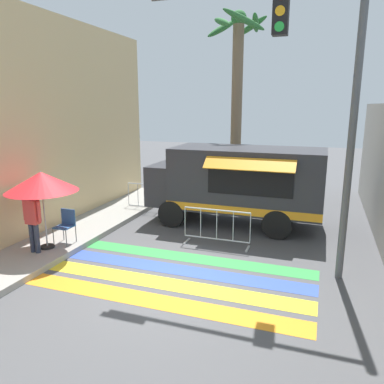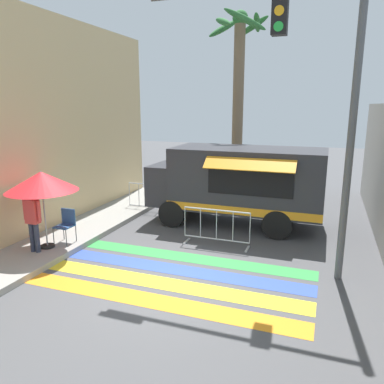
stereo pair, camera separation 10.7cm
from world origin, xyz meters
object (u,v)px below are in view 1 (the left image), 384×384
(patio_umbrella, at_px, (41,182))
(palm_tree, at_px, (237,84))
(folding_chair, at_px, (66,223))
(traffic_signal_pole, at_px, (311,72))
(barricade_side, at_px, (148,198))
(barricade_front, at_px, (217,228))
(food_truck, at_px, (234,180))
(vendor_person, at_px, (33,218))

(patio_umbrella, xyz_separation_m, palm_tree, (3.21, 7.75, 2.71))
(folding_chair, relative_size, palm_tree, 0.12)
(traffic_signal_pole, relative_size, barricade_side, 4.11)
(patio_umbrella, bearing_deg, barricade_front, 26.67)
(barricade_front, xyz_separation_m, barricade_side, (-3.31, 2.44, -0.01))
(food_truck, xyz_separation_m, folding_chair, (-3.79, -3.57, -0.76))
(traffic_signal_pole, height_order, barricade_front, traffic_signal_pole)
(food_truck, distance_m, folding_chair, 5.27)
(traffic_signal_pole, height_order, patio_umbrella, traffic_signal_pole)
(traffic_signal_pole, bearing_deg, food_truck, 126.81)
(folding_chair, height_order, barricade_side, folding_chair)
(folding_chair, xyz_separation_m, barricade_front, (3.82, 1.50, -0.19))
(traffic_signal_pole, relative_size, palm_tree, 0.89)
(barricade_front, relative_size, palm_tree, 0.26)
(food_truck, height_order, vendor_person, food_truck)
(palm_tree, bearing_deg, barricade_side, -127.00)
(barricade_front, height_order, barricade_side, same)
(barricade_front, bearing_deg, patio_umbrella, -153.33)
(vendor_person, distance_m, palm_tree, 9.44)
(traffic_signal_pole, bearing_deg, patio_umbrella, -170.62)
(traffic_signal_pole, relative_size, patio_umbrella, 3.22)
(patio_umbrella, relative_size, folding_chair, 2.23)
(patio_umbrella, height_order, barricade_front, patio_umbrella)
(vendor_person, bearing_deg, barricade_side, 87.25)
(traffic_signal_pole, xyz_separation_m, barricade_side, (-5.57, 3.43, -3.99))
(traffic_signal_pole, height_order, palm_tree, palm_tree)
(food_truck, bearing_deg, vendor_person, -132.61)
(folding_chair, xyz_separation_m, barricade_side, (0.51, 3.95, -0.20))
(food_truck, xyz_separation_m, traffic_signal_pole, (2.29, -3.06, 3.03))
(folding_chair, relative_size, vendor_person, 0.56)
(folding_chair, distance_m, barricade_side, 3.99)
(vendor_person, xyz_separation_m, barricade_side, (0.81, 4.82, -0.57))
(folding_chair, xyz_separation_m, palm_tree, (2.98, 7.22, 3.93))
(vendor_person, relative_size, barricade_side, 1.02)
(patio_umbrella, relative_size, barricade_side, 1.28)
(traffic_signal_pole, relative_size, vendor_person, 4.03)
(traffic_signal_pole, bearing_deg, folding_chair, -175.17)
(vendor_person, xyz_separation_m, barricade_front, (4.12, 2.38, -0.56))
(vendor_person, bearing_deg, barricade_front, 36.84)
(food_truck, xyz_separation_m, patio_umbrella, (-4.02, -4.10, 0.46))
(food_truck, relative_size, patio_umbrella, 2.71)
(barricade_front, xyz_separation_m, palm_tree, (-0.84, 5.72, 4.12))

